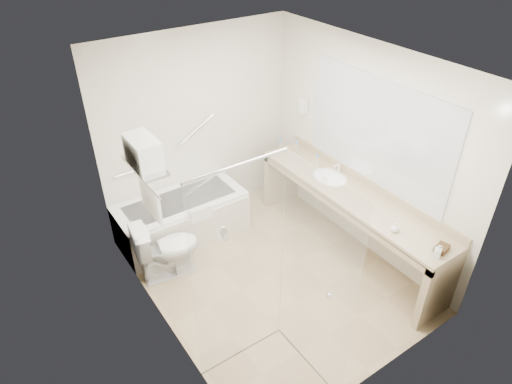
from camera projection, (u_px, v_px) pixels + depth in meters
floor at (270, 275)px, 5.33m from camera, size 3.20×3.20×0.00m
ceiling at (276, 64)px, 3.95m from camera, size 2.60×3.20×0.10m
wall_back at (198, 128)px, 5.74m from camera, size 2.60×0.10×2.50m
wall_front at (394, 277)px, 3.54m from camera, size 2.60×0.10×2.50m
wall_left at (154, 230)px, 4.03m from camera, size 0.10×3.20×2.50m
wall_right at (364, 151)px, 5.25m from camera, size 0.10×3.20×2.50m
bathtub at (182, 218)px, 5.80m from camera, size 1.60×0.73×0.59m
grab_bar_short at (131, 172)px, 5.43m from camera, size 0.40×0.03×0.03m
grab_bar_long at (196, 130)px, 5.69m from camera, size 0.53×0.03×0.33m
shower_enclosure at (277, 276)px, 3.81m from camera, size 0.96×0.91×2.11m
towel_shelf at (144, 160)px, 4.05m from camera, size 0.24×0.55×0.81m
vanity_counter at (349, 208)px, 5.36m from camera, size 0.55×2.70×0.95m
sink at (330, 179)px, 5.55m from camera, size 0.40×0.52×0.14m
faucet at (339, 168)px, 5.55m from camera, size 0.03×0.03×0.14m
mirror at (377, 132)px, 4.98m from camera, size 0.02×2.00×1.20m
hairdryer_unit at (303, 105)px, 5.84m from camera, size 0.08×0.10×0.18m
toilet at (167, 249)px, 5.17m from camera, size 0.79×0.52×0.72m
amenity_basket at (442, 248)px, 4.39m from camera, size 0.17×0.13×0.05m
soap_bottle_a at (437, 254)px, 4.31m from camera, size 0.11×0.16×0.07m
soap_bottle_b at (395, 228)px, 4.63m from camera, size 0.10×0.12×0.08m
water_bottle_left at (280, 147)px, 6.01m from camera, size 0.05×0.05×0.17m
water_bottle_mid at (297, 148)px, 5.97m from camera, size 0.06×0.06×0.19m
water_bottle_right at (317, 161)px, 5.69m from camera, size 0.05×0.05×0.17m
drinking_glass_near at (313, 177)px, 5.45m from camera, size 0.08×0.08×0.08m
drinking_glass_far at (324, 180)px, 5.39m from camera, size 0.08×0.08×0.09m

